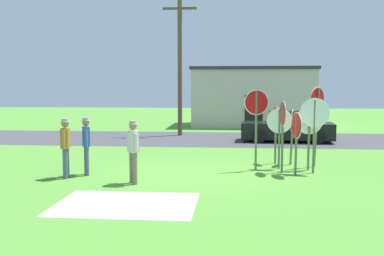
# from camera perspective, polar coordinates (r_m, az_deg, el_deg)

# --- Properties ---
(ground_plane) EXTENTS (80.00, 80.00, 0.00)m
(ground_plane) POSITION_cam_1_polar(r_m,az_deg,el_deg) (14.03, 0.16, -5.74)
(ground_plane) COLOR #518E33
(street_asphalt) EXTENTS (60.00, 6.40, 0.01)m
(street_asphalt) POSITION_cam_1_polar(r_m,az_deg,el_deg) (23.06, 2.17, -1.35)
(street_asphalt) COLOR #424247
(street_asphalt) RESTS_ON ground
(concrete_path) EXTENTS (3.20, 2.40, 0.01)m
(concrete_path) POSITION_cam_1_polar(r_m,az_deg,el_deg) (10.67, -8.23, -9.35)
(concrete_path) COLOR #ADAAA3
(concrete_path) RESTS_ON ground
(building_background) EXTENTS (7.96, 5.09, 3.86)m
(building_background) POSITION_cam_1_polar(r_m,az_deg,el_deg) (30.80, 7.53, 3.91)
(building_background) COLOR beige
(building_background) RESTS_ON ground
(utility_pole) EXTENTS (1.80, 0.24, 7.31)m
(utility_pole) POSITION_cam_1_polar(r_m,az_deg,el_deg) (24.53, -1.52, 8.02)
(utility_pole) COLOR brown
(utility_pole) RESTS_ON ground
(parked_car_on_street) EXTENTS (4.41, 2.23, 1.51)m
(parked_car_on_street) POSITION_cam_1_polar(r_m,az_deg,el_deg) (22.39, 11.91, 0.10)
(parked_car_on_street) COLOR black
(parked_car_on_street) RESTS_ON ground
(stop_sign_tallest) EXTENTS (0.22, 0.75, 1.88)m
(stop_sign_tallest) POSITION_cam_1_polar(r_m,az_deg,el_deg) (15.81, 12.37, 0.06)
(stop_sign_tallest) COLOR #51664C
(stop_sign_tallest) RESTS_ON ground
(stop_sign_rear_left) EXTENTS (0.12, 0.78, 2.22)m
(stop_sign_rear_left) POSITION_cam_1_polar(r_m,az_deg,el_deg) (14.29, 11.21, 0.53)
(stop_sign_rear_left) COLOR #51664C
(stop_sign_rear_left) RESTS_ON ground
(stop_sign_rear_right) EXTENTS (0.85, 0.37, 2.32)m
(stop_sign_rear_right) POSITION_cam_1_polar(r_m,az_deg,el_deg) (14.46, 15.00, 0.82)
(stop_sign_rear_right) COLOR #51664C
(stop_sign_rear_right) RESTS_ON ground
(stop_sign_leaning_left) EXTENTS (0.80, 0.20, 1.97)m
(stop_sign_leaning_left) POSITION_cam_1_polar(r_m,az_deg,el_deg) (14.99, 10.83, 0.07)
(stop_sign_leaning_left) COLOR #51664C
(stop_sign_leaning_left) RESTS_ON ground
(stop_sign_low_front) EXTENTS (0.88, 0.13, 2.03)m
(stop_sign_low_front) POSITION_cam_1_polar(r_m,az_deg,el_deg) (14.94, 14.38, 0.15)
(stop_sign_low_front) COLOR #51664C
(stop_sign_low_front) RESTS_ON ground
(stop_sign_far_back) EXTENTS (0.21, 0.59, 1.98)m
(stop_sign_far_back) POSITION_cam_1_polar(r_m,az_deg,el_deg) (15.94, 10.37, 0.30)
(stop_sign_far_back) COLOR #51664C
(stop_sign_far_back) RESTS_ON ground
(stop_sign_center_cluster) EXTENTS (0.78, 0.22, 2.56)m
(stop_sign_center_cluster) POSITION_cam_1_polar(r_m,az_deg,el_deg) (14.52, 8.01, 1.61)
(stop_sign_center_cluster) COLOR #51664C
(stop_sign_center_cluster) RESTS_ON ground
(stop_sign_nearest) EXTENTS (0.59, 0.62, 2.65)m
(stop_sign_nearest) POSITION_cam_1_polar(r_m,az_deg,el_deg) (15.53, 15.28, 1.94)
(stop_sign_nearest) COLOR #51664C
(stop_sign_nearest) RESTS_ON ground
(stop_sign_leaning_right) EXTENTS (0.21, 0.79, 1.90)m
(stop_sign_leaning_right) POSITION_cam_1_polar(r_m,az_deg,el_deg) (14.00, 12.85, -0.55)
(stop_sign_leaning_right) COLOR #51664C
(stop_sign_leaning_right) RESTS_ON ground
(person_with_sunhat) EXTENTS (0.32, 0.56, 1.74)m
(person_with_sunhat) POSITION_cam_1_polar(r_m,az_deg,el_deg) (13.77, -15.47, -2.00)
(person_with_sunhat) COLOR #4C5670
(person_with_sunhat) RESTS_ON ground
(person_on_left) EXTENTS (0.38, 0.49, 1.74)m
(person_on_left) POSITION_cam_1_polar(r_m,az_deg,el_deg) (12.62, -7.34, -2.51)
(person_on_left) COLOR #7A6B56
(person_on_left) RESTS_ON ground
(person_in_blue) EXTENTS (0.33, 0.54, 1.74)m
(person_in_blue) POSITION_cam_1_polar(r_m,az_deg,el_deg) (14.07, -13.04, -1.79)
(person_in_blue) COLOR #4C5670
(person_in_blue) RESTS_ON ground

